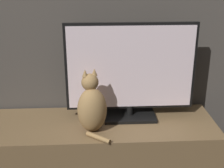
# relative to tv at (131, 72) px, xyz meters

# --- Properties ---
(tv_stand) EXTENTS (1.59, 0.51, 0.42)m
(tv_stand) POSITION_rel_tv_xyz_m (-0.23, -0.08, -0.54)
(tv_stand) COLOR brown
(tv_stand) RESTS_ON ground_plane
(tv) EXTENTS (0.86, 0.21, 0.65)m
(tv) POSITION_rel_tv_xyz_m (0.00, 0.00, 0.00)
(tv) COLOR black
(tv) RESTS_ON tv_stand
(cat) EXTENTS (0.23, 0.29, 0.40)m
(cat) POSITION_rel_tv_xyz_m (-0.26, -0.17, -0.17)
(cat) COLOR #997547
(cat) RESTS_ON tv_stand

